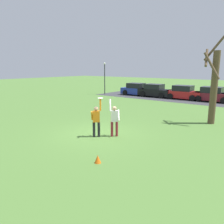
{
  "coord_description": "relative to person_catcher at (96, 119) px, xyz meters",
  "views": [
    {
      "loc": [
        7.97,
        -9.05,
        3.69
      ],
      "look_at": [
        0.67,
        0.45,
        1.26
      ],
      "focal_mm": 35.69,
      "sensor_mm": 36.0,
      "label": 1
    }
  ],
  "objects": [
    {
      "name": "parked_car_maroon",
      "position": [
        1.73,
        17.01,
        -0.25
      ],
      "size": [
        4.1,
        2.04,
        1.59
      ],
      "rotation": [
        0.0,
        0.0,
        -0.0
      ],
      "color": "maroon",
      "rests_on": "ground_plane"
    },
    {
      "name": "frisbee_disc",
      "position": [
        0.16,
        0.15,
        1.11
      ],
      "size": [
        0.27,
        0.27,
        0.02
      ],
      "primitive_type": "cylinder",
      "color": "white",
      "rests_on": "person_catcher"
    },
    {
      "name": "lamppost_by_lot",
      "position": [
        -11.77,
        15.04,
        1.6
      ],
      "size": [
        0.28,
        0.28,
        4.26
      ],
      "color": "#2D2D33",
      "rests_on": "ground_plane"
    },
    {
      "name": "parked_car_blue",
      "position": [
        -7.74,
        16.81,
        -0.25
      ],
      "size": [
        4.1,
        2.04,
        1.59
      ],
      "rotation": [
        0.0,
        0.0,
        -0.0
      ],
      "color": "#233893",
      "rests_on": "ground_plane"
    },
    {
      "name": "field_cone_orange",
      "position": [
        2.25,
        -2.47,
        -0.82
      ],
      "size": [
        0.26,
        0.26,
        0.32
      ],
      "primitive_type": "cone",
      "color": "orange",
      "rests_on": "ground_plane"
    },
    {
      "name": "bare_tree_tall",
      "position": [
        4.08,
        6.81,
        1.61
      ],
      "size": [
        1.33,
        1.68,
        5.68
      ],
      "color": "brown",
      "rests_on": "ground_plane"
    },
    {
      "name": "person_catcher",
      "position": [
        0.0,
        0.0,
        0.0
      ],
      "size": [
        0.56,
        0.56,
        2.08
      ],
      "rotation": [
        0.0,
        0.0,
        0.75
      ],
      "color": "black",
      "rests_on": "ground_plane"
    },
    {
      "name": "ground_plane",
      "position": [
        -0.31,
        0.46,
        -0.98
      ],
      "size": [
        120.0,
        120.0,
        0.0
      ],
      "primitive_type": "plane",
      "color": "#4C7533"
    },
    {
      "name": "parking_strip",
      "position": [
        -1.61,
        17.04,
        -0.98
      ],
      "size": [
        21.59,
        6.4,
        0.01
      ],
      "primitive_type": "cube",
      "color": "#38383D",
      "rests_on": "ground_plane"
    },
    {
      "name": "parked_car_red",
      "position": [
        -1.43,
        16.93,
        -0.25
      ],
      "size": [
        4.1,
        2.04,
        1.59
      ],
      "rotation": [
        0.0,
        0.0,
        -0.0
      ],
      "color": "red",
      "rests_on": "ground_plane"
    },
    {
      "name": "parked_car_black",
      "position": [
        -5.07,
        16.8,
        -0.25
      ],
      "size": [
        4.1,
        2.04,
        1.59
      ],
      "rotation": [
        0.0,
        0.0,
        -0.0
      ],
      "color": "black",
      "rests_on": "ground_plane"
    },
    {
      "name": "person_defender",
      "position": [
        0.7,
        0.66,
        -0.0
      ],
      "size": [
        0.65,
        0.65,
        2.05
      ],
      "rotation": [
        0.0,
        0.0,
        3.9
      ],
      "color": "maroon",
      "rests_on": "ground_plane"
    }
  ]
}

